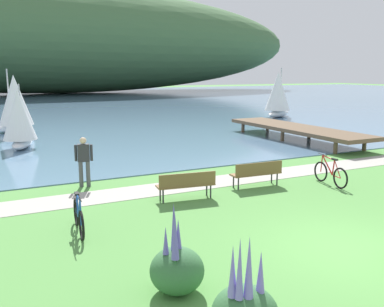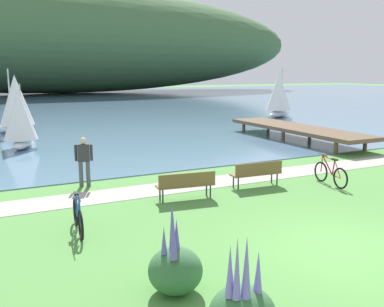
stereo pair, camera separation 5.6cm
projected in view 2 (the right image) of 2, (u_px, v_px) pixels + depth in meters
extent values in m
plane|color=#518E42|center=(350.00, 251.00, 9.46)|extent=(200.00, 200.00, 0.00)
cube|color=#5B7F9E|center=(43.00, 103.00, 52.24)|extent=(180.00, 80.00, 0.04)
ellipsoid|color=#42663D|center=(61.00, 40.00, 74.27)|extent=(92.29, 28.00, 18.22)
cube|color=#A39E93|center=(208.00, 183.00, 15.25)|extent=(60.00, 1.50, 0.01)
cube|color=brown|center=(185.00, 185.00, 13.24)|extent=(1.85, 0.70, 0.05)
cube|color=brown|center=(187.00, 180.00, 13.00)|extent=(1.79, 0.27, 0.40)
cylinder|color=#2D2D33|center=(160.00, 193.00, 13.19)|extent=(0.05, 0.05, 0.45)
cylinder|color=#2D2D33|center=(206.00, 189.00, 13.68)|extent=(0.05, 0.05, 0.45)
cylinder|color=#2D2D33|center=(163.00, 196.00, 12.88)|extent=(0.05, 0.05, 0.45)
cylinder|color=#2D2D33|center=(210.00, 191.00, 13.37)|extent=(0.05, 0.05, 0.45)
cube|color=brown|center=(256.00, 174.00, 14.71)|extent=(1.82, 0.58, 0.05)
cube|color=brown|center=(259.00, 168.00, 14.47)|extent=(1.80, 0.14, 0.40)
cylinder|color=#2D2D33|center=(233.00, 181.00, 14.60)|extent=(0.05, 0.05, 0.45)
cylinder|color=#2D2D33|center=(272.00, 177.00, 15.19)|extent=(0.05, 0.05, 0.45)
cylinder|color=#2D2D33|center=(238.00, 183.00, 14.30)|extent=(0.05, 0.05, 0.45)
cylinder|color=#2D2D33|center=(277.00, 179.00, 14.89)|extent=(0.05, 0.05, 0.45)
torus|color=black|center=(321.00, 172.00, 15.39)|extent=(0.13, 0.72, 0.72)
torus|color=black|center=(340.00, 178.00, 14.42)|extent=(0.13, 0.72, 0.72)
cylinder|color=red|center=(327.00, 165.00, 15.02)|extent=(0.10, 0.61, 0.61)
cylinder|color=red|center=(329.00, 158.00, 14.93)|extent=(0.11, 0.66, 0.09)
cylinder|color=red|center=(333.00, 168.00, 14.72)|extent=(0.06, 0.13, 0.54)
cylinder|color=red|center=(336.00, 177.00, 14.62)|extent=(0.07, 0.43, 0.05)
cylinder|color=red|center=(338.00, 169.00, 14.53)|extent=(0.06, 0.37, 0.56)
cylinder|color=red|center=(322.00, 164.00, 15.31)|extent=(0.04, 0.09, 0.60)
cube|color=black|center=(335.00, 159.00, 14.63)|extent=(0.12, 0.25, 0.05)
cylinder|color=black|center=(323.00, 154.00, 15.22)|extent=(0.07, 0.48, 0.02)
torus|color=black|center=(81.00, 225.00, 10.04)|extent=(0.12, 0.72, 0.72)
torus|color=black|center=(76.00, 212.00, 11.00)|extent=(0.12, 0.72, 0.72)
cylinder|color=#1E4CB2|center=(78.00, 208.00, 10.29)|extent=(0.10, 0.61, 0.61)
cylinder|color=#1E4CB2|center=(78.00, 197.00, 10.27)|extent=(0.10, 0.66, 0.09)
cylinder|color=#1E4CB2|center=(77.00, 206.00, 10.59)|extent=(0.05, 0.13, 0.54)
cylinder|color=#1E4CB2|center=(77.00, 214.00, 10.80)|extent=(0.07, 0.43, 0.05)
cylinder|color=#1E4CB2|center=(76.00, 203.00, 10.79)|extent=(0.06, 0.37, 0.56)
cylinder|color=#1E4CB2|center=(80.00, 213.00, 10.00)|extent=(0.04, 0.09, 0.60)
cube|color=black|center=(76.00, 194.00, 10.57)|extent=(0.12, 0.25, 0.05)
cylinder|color=black|center=(79.00, 198.00, 9.96)|extent=(0.07, 0.48, 0.02)
cylinder|color=#4C4C51|center=(81.00, 174.00, 14.68)|extent=(0.14, 0.14, 0.88)
cylinder|color=#4C4C51|center=(88.00, 174.00, 14.71)|extent=(0.14, 0.14, 0.88)
cube|color=#2D2D33|center=(84.00, 153.00, 14.55)|extent=(0.43, 0.33, 0.60)
sphere|color=beige|center=(83.00, 140.00, 14.47)|extent=(0.22, 0.22, 0.22)
cylinder|color=#2D2D33|center=(76.00, 153.00, 14.52)|extent=(0.09, 0.09, 0.56)
cylinder|color=#2D2D33|center=(91.00, 153.00, 14.58)|extent=(0.09, 0.09, 0.56)
ellipsoid|color=#386B3D|center=(175.00, 271.00, 7.64)|extent=(0.98, 0.98, 0.84)
cylinder|color=#386B3D|center=(173.00, 255.00, 7.54)|extent=(0.02, 0.02, 0.12)
cone|color=#6B5BB7|center=(173.00, 229.00, 7.45)|extent=(0.09, 0.09, 0.83)
cylinder|color=#386B3D|center=(172.00, 255.00, 7.56)|extent=(0.02, 0.02, 0.12)
cone|color=#6B5BB7|center=(172.00, 227.00, 7.47)|extent=(0.11, 0.11, 0.89)
cylinder|color=#386B3D|center=(177.00, 254.00, 7.60)|extent=(0.02, 0.02, 0.12)
cone|color=#6B5BB7|center=(177.00, 235.00, 7.53)|extent=(0.13, 0.13, 0.58)
cylinder|color=#386B3D|center=(173.00, 262.00, 7.25)|extent=(0.02, 0.02, 0.12)
cone|color=#6B5BB7|center=(173.00, 236.00, 7.16)|extent=(0.14, 0.14, 0.83)
cylinder|color=#386B3D|center=(164.00, 257.00, 7.45)|extent=(0.02, 0.02, 0.12)
cone|color=#6B5BB7|center=(164.00, 240.00, 7.39)|extent=(0.11, 0.11, 0.50)
cylinder|color=#386B3D|center=(230.00, 297.00, 6.08)|extent=(0.02, 0.02, 0.12)
cone|color=#8470D1|center=(230.00, 274.00, 6.01)|extent=(0.14, 0.14, 0.60)
cylinder|color=#386B3D|center=(246.00, 302.00, 5.96)|extent=(0.02, 0.02, 0.12)
cone|color=#8470D1|center=(246.00, 267.00, 5.86)|extent=(0.14, 0.14, 0.90)
cylinder|color=#386B3D|center=(229.00, 301.00, 5.98)|extent=(0.02, 0.02, 0.12)
cone|color=#8470D1|center=(230.00, 271.00, 5.90)|extent=(0.13, 0.13, 0.77)
cylinder|color=#386B3D|center=(236.00, 303.00, 5.92)|extent=(0.02, 0.02, 0.12)
cone|color=#8470D1|center=(237.00, 269.00, 5.83)|extent=(0.12, 0.12, 0.90)
cylinder|color=#386B3D|center=(257.00, 296.00, 6.10)|extent=(0.02, 0.02, 0.12)
cone|color=#8470D1|center=(258.00, 272.00, 6.03)|extent=(0.13, 0.13, 0.62)
ellipsoid|color=white|center=(15.00, 129.00, 26.79)|extent=(2.58, 3.39, 0.59)
cylinder|color=#B2B2B2|center=(10.00, 97.00, 26.55)|extent=(0.08, 0.08, 3.39)
cone|color=white|center=(16.00, 100.00, 26.27)|extent=(2.77, 2.77, 3.05)
ellipsoid|color=white|center=(280.00, 113.00, 36.48)|extent=(3.54, 2.56, 0.61)
cylinder|color=#B2B2B2|center=(282.00, 89.00, 36.32)|extent=(0.09, 0.09, 3.50)
cone|color=white|center=(279.00, 91.00, 35.86)|extent=(2.83, 2.83, 3.15)
ellipsoid|color=white|center=(23.00, 143.00, 21.89)|extent=(1.54, 2.85, 0.48)
cylinder|color=#B2B2B2|center=(21.00, 111.00, 21.79)|extent=(0.07, 0.07, 2.75)
cone|color=white|center=(19.00, 115.00, 21.36)|extent=(2.04, 2.04, 2.47)
cube|color=brown|center=(297.00, 128.00, 24.34)|extent=(2.40, 10.00, 0.20)
cylinder|color=brown|center=(336.00, 148.00, 20.48)|extent=(0.20, 0.20, 0.60)
cylinder|color=brown|center=(365.00, 145.00, 21.32)|extent=(0.20, 0.20, 0.60)
cylinder|color=brown|center=(283.00, 137.00, 24.00)|extent=(0.20, 0.20, 0.60)
cylinder|color=brown|center=(310.00, 134.00, 24.84)|extent=(0.20, 0.20, 0.60)
cylinder|color=brown|center=(244.00, 128.00, 27.52)|extent=(0.20, 0.20, 0.60)
cylinder|color=brown|center=(268.00, 126.00, 28.36)|extent=(0.20, 0.20, 0.60)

